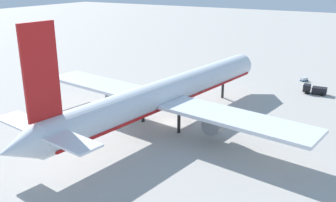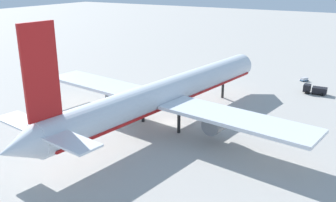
# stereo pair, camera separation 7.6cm
# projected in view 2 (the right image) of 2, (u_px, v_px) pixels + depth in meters

# --- Properties ---
(ground_plane) EXTENTS (600.00, 600.00, 0.00)m
(ground_plane) POSITION_uv_depth(u_px,v_px,m) (170.00, 122.00, 85.78)
(ground_plane) COLOR #ADA8A0
(airliner) EXTENTS (78.37, 68.46, 25.55)m
(airliner) POSITION_uv_depth(u_px,v_px,m) (166.00, 94.00, 82.45)
(airliner) COLOR silver
(airliner) RESTS_ON ground
(service_truck_0) EXTENTS (3.02, 6.37, 2.46)m
(service_truck_0) POSITION_uv_depth(u_px,v_px,m) (315.00, 89.00, 106.10)
(service_truck_0) COLOR black
(service_truck_0) RESTS_ON ground
(baggage_cart_2) EXTENTS (2.86, 2.52, 1.16)m
(baggage_cart_2) POSITION_uv_depth(u_px,v_px,m) (304.00, 79.00, 119.05)
(baggage_cart_2) COLOR #26598C
(baggage_cart_2) RESTS_ON ground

